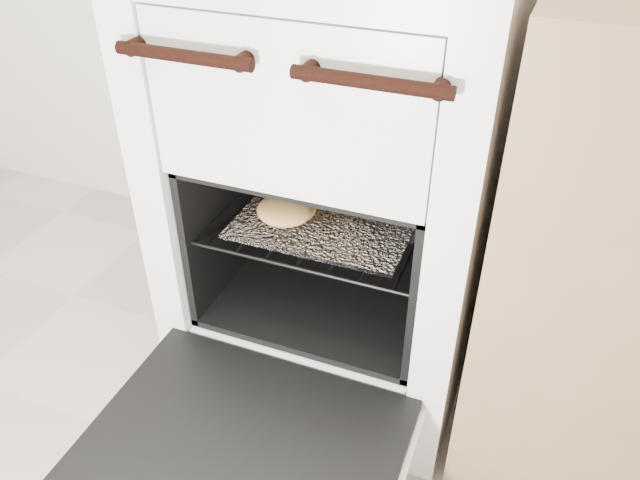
{
  "coord_description": "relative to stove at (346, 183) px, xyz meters",
  "views": [
    {
      "loc": [
        0.49,
        0.03,
        1.15
      ],
      "look_at": [
        0.11,
        1.0,
        0.42
      ],
      "focal_mm": 35.0,
      "sensor_mm": 36.0,
      "label": 1
    }
  ],
  "objects": [
    {
      "name": "oven_door",
      "position": [
        0.0,
        -0.53,
        -0.26
      ],
      "size": [
        0.57,
        0.44,
        0.04
      ],
      "color": "black",
      "rests_on": "stove"
    },
    {
      "name": "oven_rack",
      "position": [
        0.0,
        -0.07,
        -0.03
      ],
      "size": [
        0.46,
        0.44,
        0.01
      ],
      "color": "black",
      "rests_on": "stove"
    },
    {
      "name": "foil_sheet",
      "position": [
        0.0,
        -0.09,
        -0.03
      ],
      "size": [
        0.36,
        0.31,
        0.01
      ],
      "primitive_type": "cube",
      "color": "white",
      "rests_on": "oven_rack"
    },
    {
      "name": "stove",
      "position": [
        0.0,
        0.0,
        0.0
      ],
      "size": [
        0.63,
        0.7,
        0.97
      ],
      "color": "silver",
      "rests_on": "ground"
    },
    {
      "name": "baked_rolls",
      "position": [
        -0.07,
        -0.08,
        -0.0
      ],
      "size": [
        0.27,
        0.27,
        0.05
      ],
      "color": "tan",
      "rests_on": "foil_sheet"
    }
  ]
}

